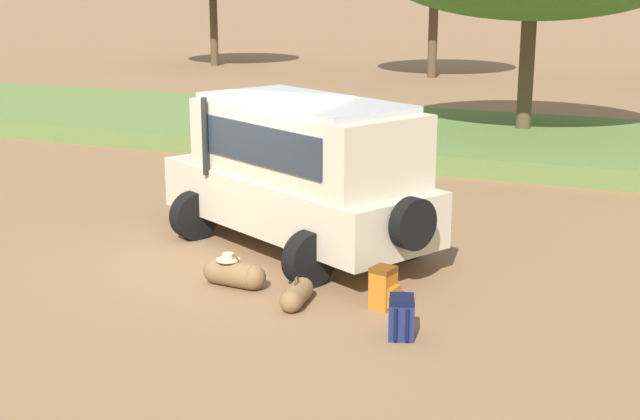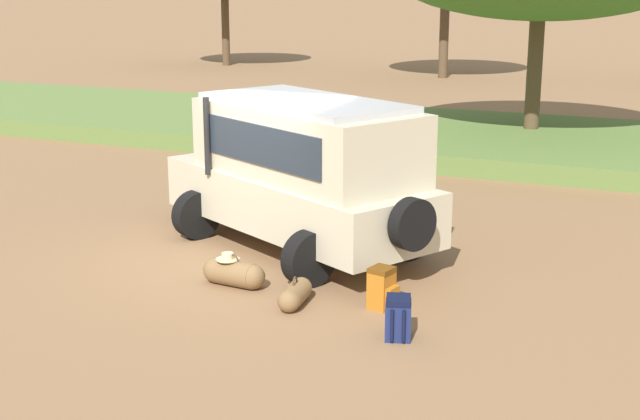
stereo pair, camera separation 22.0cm
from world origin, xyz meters
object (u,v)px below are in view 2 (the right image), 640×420
backpack_beside_front_wheel (398,318)px  backpack_cluster_center (382,288)px  duffel_bag_low_black_case (234,273)px  safari_vehicle (302,171)px  duffel_bag_soft_canvas (295,294)px

backpack_beside_front_wheel → backpack_cluster_center: backpack_cluster_center is taller
backpack_beside_front_wheel → duffel_bag_low_black_case: 2.88m
backpack_cluster_center → duffel_bag_low_black_case: backpack_cluster_center is taller
backpack_cluster_center → duffel_bag_low_black_case: 2.23m
safari_vehicle → duffel_bag_low_black_case: (-0.16, -1.95, -1.10)m
safari_vehicle → backpack_cluster_center: 3.00m
duffel_bag_low_black_case → duffel_bag_soft_canvas: (1.13, -0.35, -0.04)m
duffel_bag_soft_canvas → backpack_beside_front_wheel: bearing=-17.1°
safari_vehicle → duffel_bag_soft_canvas: (0.97, -2.30, -1.14)m
backpack_cluster_center → safari_vehicle: bearing=137.0°
backpack_cluster_center → duffel_bag_soft_canvas: bearing=-161.0°
backpack_cluster_center → duffel_bag_low_black_case: bearing=-179.4°
backpack_cluster_center → duffel_bag_soft_canvas: 1.17m
safari_vehicle → duffel_bag_low_black_case: size_ratio=5.41×
duffel_bag_low_black_case → backpack_beside_front_wheel: bearing=-17.2°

